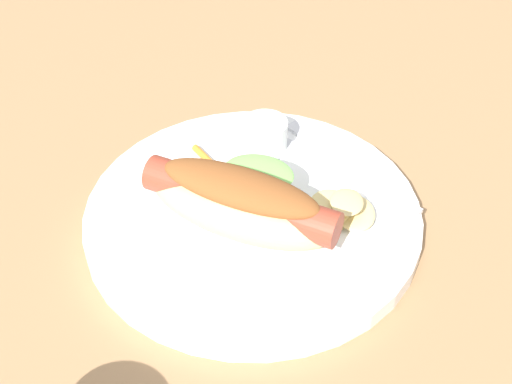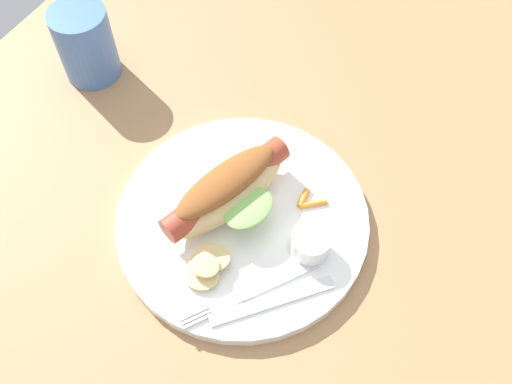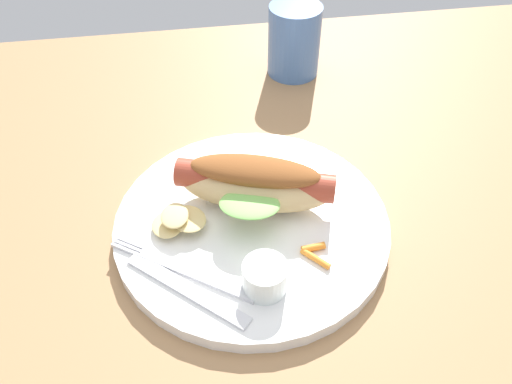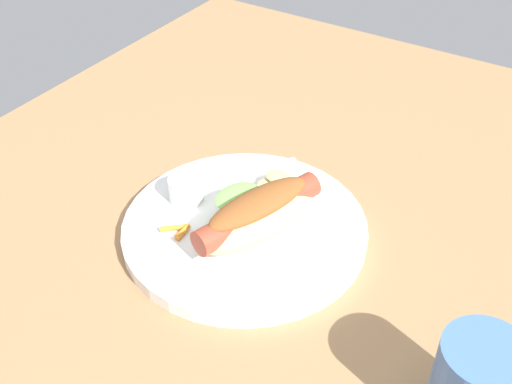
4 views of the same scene
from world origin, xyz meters
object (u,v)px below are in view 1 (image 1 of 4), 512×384
knife (341,157)px  carrot_garnish (202,161)px  chips_pile (340,211)px  plate (253,219)px  hot_dog (241,202)px  fork (341,173)px  sauce_ramekin (265,135)px

knife → carrot_garnish: (12.46, 2.16, 0.16)cm
knife → chips_pile: 8.07cm
chips_pile → plate: bearing=-0.6°
hot_dog → fork: size_ratio=1.24×
hot_dog → carrot_garnish: (4.62, -7.86, -2.64)cm
sauce_ramekin → fork: sauce_ramekin is taller
fork → chips_pile: (-0.10, 5.83, 0.78)cm
plate → carrot_garnish: bearing=-47.6°
hot_dog → carrot_garnish: hot_dog is taller
sauce_ramekin → fork: (-7.13, 2.90, -1.31)cm
sauce_ramekin → knife: size_ratio=0.31×
fork → chips_pile: bearing=-54.8°
knife → plate: bearing=-90.3°
plate → hot_dog: hot_dog is taller
fork → chips_pile: 5.88cm
plate → fork: 9.27cm
hot_dog → carrot_garnish: 9.49cm
knife → chips_pile: chips_pile is taller
plate → chips_pile: bearing=179.4°
sauce_ramekin → carrot_garnish: (5.37, 2.86, -1.17)cm
sauce_ramekin → chips_pile: 11.34cm
plate → knife: (-7.17, -7.95, 0.98)cm
fork → knife: size_ratio=1.01×
hot_dog → fork: hot_dog is taller
hot_dog → plate: bearing=90.0°
plate → hot_dog: 4.36cm
hot_dog → sauce_ramekin: size_ratio=4.04×
fork → carrot_garnish: (12.50, -0.04, 0.14)cm
hot_dog → knife: size_ratio=1.24×
sauce_ramekin → knife: (-7.10, 0.70, -1.33)cm
carrot_garnish → knife: bearing=-170.2°
hot_dog → carrot_garnish: size_ratio=5.25×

